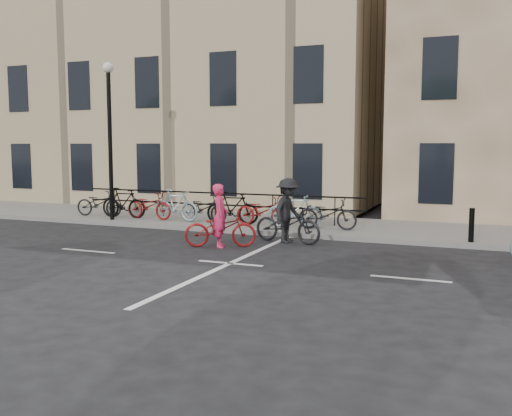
% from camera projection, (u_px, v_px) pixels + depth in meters
% --- Properties ---
extents(ground, '(120.00, 120.00, 0.00)m').
position_uv_depth(ground, '(230.00, 263.00, 12.98)').
color(ground, black).
rests_on(ground, ground).
extents(sidewalk, '(46.00, 4.00, 0.15)m').
position_uv_depth(sidewalk, '(199.00, 220.00, 20.01)').
color(sidewalk, slate).
rests_on(sidewalk, ground).
extents(building_west, '(20.00, 10.00, 10.00)m').
position_uv_depth(building_west, '(175.00, 94.00, 27.77)').
color(building_west, tan).
rests_on(building_west, sidewalk).
extents(lamp_post, '(0.36, 0.36, 5.28)m').
position_uv_depth(lamp_post, '(110.00, 121.00, 19.11)').
color(lamp_post, black).
rests_on(lamp_post, sidewalk).
extents(bollard_east, '(0.14, 0.14, 0.90)m').
position_uv_depth(bollard_east, '(472.00, 225.00, 14.93)').
color(bollard_east, black).
rests_on(bollard_east, sidewalk).
extents(parked_bikes, '(10.40, 1.23, 1.05)m').
position_uv_depth(parked_bikes, '(204.00, 207.00, 18.79)').
color(parked_bikes, black).
rests_on(parked_bikes, sidewalk).
extents(cyclist_pink, '(1.99, 1.34, 1.68)m').
position_uv_depth(cyclist_pink, '(220.00, 225.00, 15.04)').
color(cyclist_pink, maroon).
rests_on(cyclist_pink, ground).
extents(cyclist_dark, '(2.10, 1.25, 1.79)m').
position_uv_depth(cyclist_dark, '(288.00, 217.00, 15.68)').
color(cyclist_dark, black).
rests_on(cyclist_dark, ground).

